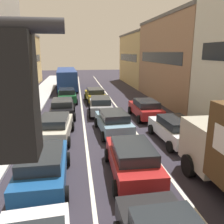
# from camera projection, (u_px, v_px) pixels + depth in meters

# --- Properties ---
(sidewalk_left) EXTENTS (2.60, 64.00, 0.14)m
(sidewalk_left) POSITION_uv_depth(u_px,v_px,m) (28.00, 109.00, 21.65)
(sidewalk_left) COLOR #BBBBBB
(sidewalk_left) RESTS_ON ground
(lane_stripe_left) EXTENTS (0.16, 60.00, 0.01)m
(lane_stripe_left) POSITION_uv_depth(u_px,v_px,m) (82.00, 108.00, 22.40)
(lane_stripe_left) COLOR silver
(lane_stripe_left) RESTS_ON ground
(lane_stripe_right) EXTENTS (0.16, 60.00, 0.01)m
(lane_stripe_right) POSITION_uv_depth(u_px,v_px,m) (117.00, 107.00, 22.90)
(lane_stripe_right) COLOR silver
(lane_stripe_right) RESTS_ON ground
(building_row_right) EXTENTS (7.20, 43.90, 9.90)m
(building_row_right) POSITION_uv_depth(u_px,v_px,m) (193.00, 59.00, 24.04)
(building_row_right) COLOR tan
(building_row_right) RESTS_ON ground
(sedan_centre_lane_second) EXTENTS (2.14, 4.34, 1.49)m
(sedan_centre_lane_second) POSITION_uv_depth(u_px,v_px,m) (132.00, 159.00, 10.02)
(sedan_centre_lane_second) COLOR #A51E1E
(sedan_centre_lane_second) RESTS_ON ground
(wagon_left_lane_second) EXTENTS (2.09, 4.31, 1.49)m
(wagon_left_lane_second) POSITION_uv_depth(u_px,v_px,m) (43.00, 166.00, 9.36)
(wagon_left_lane_second) COLOR #194C8C
(wagon_left_lane_second) RESTS_ON ground
(hatchback_centre_lane_third) EXTENTS (2.27, 4.40, 1.49)m
(hatchback_centre_lane_third) POSITION_uv_depth(u_px,v_px,m) (113.00, 122.00, 15.38)
(hatchback_centre_lane_third) COLOR #759EB7
(hatchback_centre_lane_third) RESTS_ON ground
(sedan_left_lane_third) EXTENTS (2.30, 4.41, 1.49)m
(sedan_left_lane_third) POSITION_uv_depth(u_px,v_px,m) (55.00, 127.00, 14.31)
(sedan_left_lane_third) COLOR beige
(sedan_left_lane_third) RESTS_ON ground
(coupe_centre_lane_fourth) EXTENTS (2.22, 4.38, 1.49)m
(coupe_centre_lane_fourth) POSITION_uv_depth(u_px,v_px,m) (100.00, 105.00, 20.18)
(coupe_centre_lane_fourth) COLOR gray
(coupe_centre_lane_fourth) RESTS_ON ground
(sedan_left_lane_fourth) EXTENTS (2.13, 4.34, 1.49)m
(sedan_left_lane_fourth) POSITION_uv_depth(u_px,v_px,m) (63.00, 107.00, 19.30)
(sedan_left_lane_fourth) COLOR black
(sedan_left_lane_fourth) RESTS_ON ground
(sedan_centre_lane_fifth) EXTENTS (2.24, 4.39, 1.49)m
(sedan_centre_lane_fifth) POSITION_uv_depth(u_px,v_px,m) (95.00, 95.00, 25.05)
(sedan_centre_lane_fifth) COLOR #B29319
(sedan_centre_lane_fifth) RESTS_ON ground
(sedan_left_lane_fifth) EXTENTS (2.30, 4.41, 1.49)m
(sedan_left_lane_fifth) POSITION_uv_depth(u_px,v_px,m) (67.00, 95.00, 24.85)
(sedan_left_lane_fifth) COLOR #19592D
(sedan_left_lane_fifth) RESTS_ON ground
(sedan_right_lane_behind_truck) EXTENTS (2.18, 4.36, 1.49)m
(sedan_right_lane_behind_truck) POSITION_uv_depth(u_px,v_px,m) (175.00, 129.00, 13.88)
(sedan_right_lane_behind_truck) COLOR silver
(sedan_right_lane_behind_truck) RESTS_ON ground
(wagon_right_lane_far) EXTENTS (2.11, 4.33, 1.49)m
(wagon_right_lane_far) POSITION_uv_depth(u_px,v_px,m) (145.00, 108.00, 18.98)
(wagon_right_lane_far) COLOR #A51E1E
(wagon_right_lane_far) RESTS_ON ground
(bus_mid_queue_primary) EXTENTS (3.20, 10.61, 2.90)m
(bus_mid_queue_primary) POSITION_uv_depth(u_px,v_px,m) (67.00, 77.00, 32.97)
(bus_mid_queue_primary) COLOR navy
(bus_mid_queue_primary) RESTS_ON ground
(pedestrian_near_kerb) EXTENTS (0.48, 0.34, 1.66)m
(pedestrian_near_kerb) POSITION_uv_depth(u_px,v_px,m) (8.00, 116.00, 16.12)
(pedestrian_near_kerb) COLOR #262D47
(pedestrian_near_kerb) RESTS_ON ground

